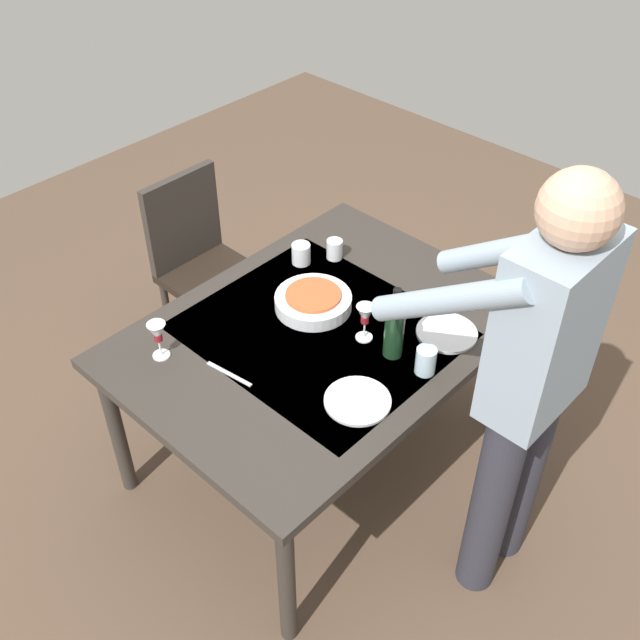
{
  "coord_description": "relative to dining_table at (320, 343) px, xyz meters",
  "views": [
    {
      "loc": [
        1.56,
        1.47,
        2.6
      ],
      "look_at": [
        0.0,
        0.0,
        0.78
      ],
      "focal_mm": 42.43,
      "sensor_mm": 36.0,
      "label": 1
    }
  ],
  "objects": [
    {
      "name": "ground_plane",
      "position": [
        0.0,
        0.0,
        -0.66
      ],
      "size": [
        6.0,
        6.0,
        0.0
      ],
      "primitive_type": "plane",
      "color": "brown"
    },
    {
      "name": "dining_table",
      "position": [
        0.0,
        0.0,
        0.0
      ],
      "size": [
        1.47,
        1.09,
        0.73
      ],
      "color": "#332D28",
      "rests_on": "ground_plane"
    },
    {
      "name": "chair_near",
      "position": [
        -0.16,
        -0.93,
        -0.13
      ],
      "size": [
        0.4,
        0.4,
        0.91
      ],
      "color": "black",
      "rests_on": "ground_plane"
    },
    {
      "name": "person_server",
      "position": [
        -0.08,
        0.81,
        0.3
      ],
      "size": [
        0.42,
        0.61,
        1.69
      ],
      "color": "#2D2D38",
      "rests_on": "ground_plane"
    },
    {
      "name": "wine_bottle",
      "position": [
        -0.09,
        0.28,
        0.18
      ],
      "size": [
        0.07,
        0.07,
        0.3
      ],
      "color": "black",
      "rests_on": "dining_table"
    },
    {
      "name": "wine_glass_left",
      "position": [
        0.5,
        -0.32,
        0.17
      ],
      "size": [
        0.07,
        0.07,
        0.15
      ],
      "color": "white",
      "rests_on": "dining_table"
    },
    {
      "name": "wine_glass_right",
      "position": [
        -0.08,
        0.15,
        0.17
      ],
      "size": [
        0.07,
        0.07,
        0.15
      ],
      "color": "white",
      "rests_on": "dining_table"
    },
    {
      "name": "water_cup_near_left",
      "position": [
        -0.55,
        0.46,
        0.11
      ],
      "size": [
        0.08,
        0.08,
        0.1
      ],
      "primitive_type": "cylinder",
      "color": "silver",
      "rests_on": "dining_table"
    },
    {
      "name": "water_cup_near_right",
      "position": [
        -0.26,
        -0.35,
        0.11
      ],
      "size": [
        0.08,
        0.08,
        0.09
      ],
      "primitive_type": "cylinder",
      "color": "silver",
      "rests_on": "dining_table"
    },
    {
      "name": "water_cup_far_left",
      "position": [
        -0.09,
        0.42,
        0.12
      ],
      "size": [
        0.07,
        0.07,
        0.1
      ],
      "primitive_type": "cylinder",
      "color": "silver",
      "rests_on": "dining_table"
    },
    {
      "name": "water_cup_far_right",
      "position": [
        -0.38,
        -0.28,
        0.11
      ],
      "size": [
        0.07,
        0.07,
        0.09
      ],
      "primitive_type": "cylinder",
      "color": "silver",
      "rests_on": "dining_table"
    },
    {
      "name": "serving_bowl_pasta",
      "position": [
        -0.08,
        -0.11,
        0.1
      ],
      "size": [
        0.3,
        0.3,
        0.07
      ],
      "color": "silver",
      "rests_on": "dining_table"
    },
    {
      "name": "dinner_plate_near",
      "position": [
        0.18,
        0.35,
        0.07
      ],
      "size": [
        0.23,
        0.23,
        0.01
      ],
      "primitive_type": "cylinder",
      "color": "silver",
      "rests_on": "dining_table"
    },
    {
      "name": "dinner_plate_far",
      "position": [
        -0.31,
        0.36,
        0.07
      ],
      "size": [
        0.23,
        0.23,
        0.01
      ],
      "primitive_type": "cylinder",
      "color": "silver",
      "rests_on": "dining_table"
    },
    {
      "name": "table_knife",
      "position": [
        0.39,
        -0.07,
        0.07
      ],
      "size": [
        0.04,
        0.2,
        0.0
      ],
      "primitive_type": "cube",
      "rotation": [
        0.0,
        0.0,
        0.14
      ],
      "color": "silver",
      "rests_on": "dining_table"
    }
  ]
}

